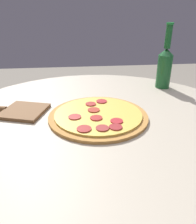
% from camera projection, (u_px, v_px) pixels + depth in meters
% --- Properties ---
extents(table, '(1.10, 1.10, 0.77)m').
position_uv_depth(table, '(99.00, 167.00, 0.81)').
color(table, '#B2A893').
rests_on(table, ground_plane).
extents(pizza, '(0.33, 0.33, 0.02)m').
position_uv_depth(pizza, '(98.00, 115.00, 0.73)').
color(pizza, '#B77F3D').
rests_on(pizza, table).
extents(beer_bottle, '(0.06, 0.06, 0.28)m').
position_uv_depth(beer_bottle, '(165.00, 65.00, 0.98)').
color(beer_bottle, '#195628').
rests_on(beer_bottle, table).
extents(pizza_paddle, '(0.18, 0.26, 0.02)m').
position_uv_depth(pizza_paddle, '(19.00, 111.00, 0.77)').
color(pizza_paddle, brown).
rests_on(pizza_paddle, table).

